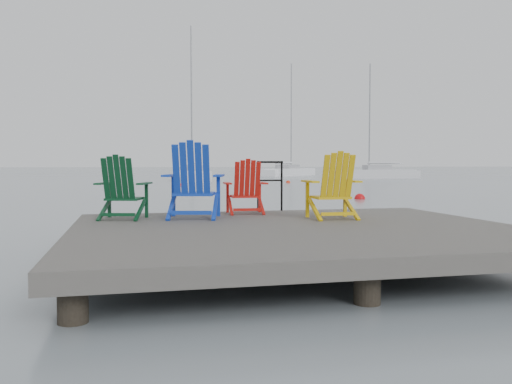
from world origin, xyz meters
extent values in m
plane|color=slate|center=(0.00, 0.00, 0.00)|extent=(400.00, 400.00, 0.00)
cube|color=#2B2826|center=(0.00, 0.00, 0.40)|extent=(6.00, 5.00, 0.20)
cylinder|color=black|center=(-2.70, -2.20, -0.30)|extent=(0.26, 0.26, 1.20)
cylinder|color=black|center=(0.00, -2.20, -0.30)|extent=(0.26, 0.26, 1.20)
cylinder|color=black|center=(-2.70, 2.20, -0.30)|extent=(0.26, 0.26, 1.20)
cylinder|color=black|center=(0.00, 2.20, -0.30)|extent=(0.26, 0.26, 1.20)
cylinder|color=black|center=(2.70, 2.20, -0.30)|extent=(0.26, 0.26, 1.20)
cylinder|color=black|center=(0.03, 2.45, 0.95)|extent=(0.04, 0.04, 0.90)
cylinder|color=black|center=(0.47, 2.45, 0.95)|extent=(0.04, 0.04, 0.90)
cylinder|color=black|center=(0.25, 2.45, 1.38)|extent=(0.48, 0.04, 0.04)
cylinder|color=black|center=(0.25, 2.45, 1.05)|extent=(0.44, 0.03, 0.03)
cube|color=#09361B|center=(-2.30, 1.64, 0.81)|extent=(0.61, 0.57, 0.04)
cube|color=#09361B|center=(-2.53, 1.90, 0.77)|extent=(0.06, 0.06, 0.53)
cube|color=#09361B|center=(-1.96, 1.73, 0.77)|extent=(0.06, 0.06, 0.53)
cube|color=#09361B|center=(-2.61, 1.71, 1.05)|extent=(0.27, 0.59, 0.03)
cube|color=#09361B|center=(-1.99, 1.53, 1.05)|extent=(0.27, 0.59, 0.03)
cube|color=#09361B|center=(-2.38, 1.34, 1.13)|extent=(0.52, 0.36, 0.65)
cube|color=#1136B3|center=(-1.22, 1.55, 0.88)|extent=(0.72, 0.67, 0.05)
cube|color=#1136B3|center=(-1.52, 1.86, 0.82)|extent=(0.07, 0.07, 0.65)
cube|color=#1136B3|center=(-0.81, 1.69, 0.82)|extent=(0.07, 0.07, 0.65)
cube|color=#1136B3|center=(-1.61, 1.62, 1.17)|extent=(0.30, 0.72, 0.03)
cube|color=#1136B3|center=(-0.84, 1.44, 1.17)|extent=(0.30, 0.72, 0.03)
cube|color=#1136B3|center=(-1.31, 1.18, 1.26)|extent=(0.62, 0.42, 0.79)
cube|color=red|center=(-0.28, 2.10, 0.79)|extent=(0.51, 0.46, 0.04)
cube|color=red|center=(-0.55, 2.30, 0.75)|extent=(0.05, 0.05, 0.50)
cube|color=red|center=(0.01, 2.25, 0.75)|extent=(0.05, 0.05, 0.50)
cube|color=red|center=(-0.59, 2.11, 1.02)|extent=(0.15, 0.55, 0.02)
cube|color=red|center=(0.02, 2.06, 1.02)|extent=(0.15, 0.55, 0.02)
cube|color=red|center=(-0.31, 1.81, 1.09)|extent=(0.46, 0.26, 0.62)
cube|color=gold|center=(0.84, 0.98, 0.83)|extent=(0.55, 0.49, 0.04)
cube|color=gold|center=(0.53, 1.18, 0.78)|extent=(0.05, 0.05, 0.56)
cube|color=gold|center=(1.16, 1.16, 0.78)|extent=(0.05, 0.05, 0.56)
cube|color=gold|center=(0.50, 0.97, 1.08)|extent=(0.14, 0.62, 0.03)
cube|color=gold|center=(1.18, 0.94, 1.08)|extent=(0.14, 0.62, 0.03)
cube|color=gold|center=(0.83, 0.65, 1.16)|extent=(0.50, 0.27, 0.69)
cube|color=silver|center=(2.63, 35.65, 0.25)|extent=(2.98, 9.23, 1.10)
cube|color=#9E9EA3|center=(2.60, 35.20, 0.95)|extent=(1.84, 2.83, 0.55)
cylinder|color=gray|center=(2.66, 36.10, 6.48)|extent=(0.12, 0.12, 11.36)
cube|color=white|center=(14.95, 50.12, 0.25)|extent=(7.88, 8.49, 1.10)
cube|color=#9E9EA3|center=(14.65, 49.77, 0.95)|extent=(3.08, 3.18, 0.55)
cylinder|color=gray|center=(15.26, 50.46, 6.56)|extent=(0.12, 0.12, 11.51)
cube|color=silver|center=(19.23, 38.14, 0.25)|extent=(7.63, 2.25, 1.10)
cube|color=#9E9EA3|center=(19.61, 38.13, 0.95)|extent=(2.32, 1.46, 0.55)
cylinder|color=gray|center=(18.85, 38.16, 5.53)|extent=(0.12, 0.12, 9.46)
sphere|color=red|center=(6.36, 12.20, 0.00)|extent=(0.41, 0.41, 0.41)
sphere|color=red|center=(0.95, 26.17, 0.00)|extent=(0.37, 0.37, 0.37)
sphere|color=red|center=(8.66, 29.47, 0.00)|extent=(0.32, 0.32, 0.32)
sphere|color=#CB470B|center=(1.39, 32.26, 0.00)|extent=(0.39, 0.39, 0.39)
camera|label=1|loc=(-2.22, -6.97, 1.36)|focal=38.00mm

